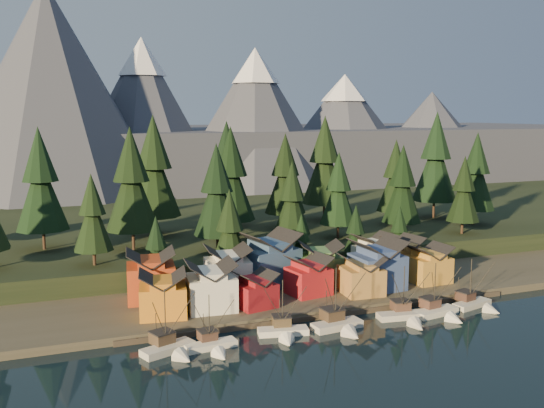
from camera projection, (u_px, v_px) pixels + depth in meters
name	position (u px, v px, depth m)	size (l,w,h in m)	color
ground	(369.00, 346.00, 100.96)	(500.00, 500.00, 0.00)	black
shore_strip	(281.00, 280.00, 137.81)	(400.00, 50.00, 1.50)	#3D392C
hillside	(220.00, 231.00, 183.67)	(420.00, 100.00, 6.00)	black
dock	(326.00, 313.00, 116.13)	(80.00, 4.00, 1.00)	#4B4236
mountain_ridge	(141.00, 138.00, 292.92)	(560.00, 190.00, 90.00)	#4F5465
boat_0	(171.00, 340.00, 97.30)	(9.63, 10.23, 11.69)	beige
boat_1	(213.00, 339.00, 98.90)	(9.11, 9.77, 10.05)	white
boat_2	(284.00, 325.00, 105.02)	(9.43, 9.94, 10.87)	white
boat_3	(340.00, 317.00, 107.83)	(9.88, 10.57, 12.45)	beige
boat_4	(408.00, 310.00, 113.09)	(11.05, 11.78, 11.15)	beige
boat_5	(440.00, 305.00, 115.25)	(9.84, 10.43, 11.29)	white
boat_6	(477.00, 298.00, 120.20)	(9.53, 10.02, 10.84)	beige
house_front_0	(163.00, 293.00, 110.81)	(9.62, 9.24, 8.39)	orange
house_front_1	(211.00, 284.00, 114.48)	(9.57, 9.23, 9.27)	white
house_front_2	(255.00, 289.00, 116.20)	(8.25, 8.29, 6.80)	maroon
house_front_3	(309.00, 274.00, 124.11)	(9.00, 8.70, 7.97)	#A4191F
house_front_4	(361.00, 274.00, 124.49)	(8.33, 8.90, 7.96)	#AA7B3C
house_front_5	(377.00, 263.00, 127.83)	(10.40, 9.54, 10.47)	#34497B
house_front_6	(428.00, 263.00, 133.15)	(8.53, 8.09, 8.21)	#C28932
house_back_0	(151.00, 274.00, 120.08)	(10.32, 10.00, 10.11)	#A03818
house_back_1	(228.00, 269.00, 124.54)	(9.60, 9.70, 9.85)	white
house_back_2	(270.00, 257.00, 130.68)	(12.67, 11.98, 11.56)	#335078
house_back_3	(320.00, 262.00, 131.78)	(10.53, 9.80, 9.10)	#507C43
house_back_4	(376.00, 254.00, 138.97)	(9.44, 9.14, 9.29)	silver
house_back_5	(402.00, 254.00, 140.43)	(8.79, 8.87, 8.60)	#AA7D3C
tree_hill_1	(41.00, 183.00, 142.90)	(12.60, 12.60, 29.36)	#332319
tree_hill_2	(92.00, 215.00, 128.72)	(8.53, 8.53, 19.86)	#332319
tree_hill_3	(131.00, 183.00, 142.53)	(12.63, 12.63, 29.42)	#332319
tree_hill_4	(154.00, 170.00, 158.99)	(13.75, 13.75, 32.02)	#332319
tree_hill_5	(217.00, 193.00, 139.93)	(11.00, 11.00, 25.64)	#332319
tree_hill_6	(231.00, 177.00, 156.31)	(12.48, 12.48, 29.08)	#332319
tree_hill_7	(292.00, 201.00, 144.77)	(9.08, 9.08, 21.16)	#332319
tree_hill_8	(285.00, 177.00, 169.29)	(11.53, 11.53, 26.86)	#332319
tree_hill_9	(338.00, 191.00, 156.75)	(9.67, 9.67, 22.53)	#332319
tree_hill_10	(325.00, 163.00, 181.91)	(13.59, 13.59, 31.65)	#332319
tree_hill_11	(402.00, 187.00, 157.60)	(10.45, 10.45, 24.34)	#332319
tree_hill_12	(395.00, 178.00, 175.15)	(10.68, 10.68, 24.87)	#332319
tree_hill_13	(464.00, 191.00, 162.35)	(9.04, 9.04, 21.07)	#332319
tree_hill_14	(436.00, 160.00, 186.36)	(14.09, 14.09, 32.83)	#332319
tree_hill_15	(227.00, 169.00, 173.34)	(12.96, 12.96, 30.20)	#332319
tree_hill_17	(476.00, 174.00, 175.32)	(11.57, 11.57, 26.94)	#332319
tree_shore_0	(157.00, 250.00, 126.55)	(6.82, 6.82, 15.89)	#332319
tree_shore_1	(230.00, 232.00, 131.77)	(8.92, 8.92, 20.78)	#332319
tree_shore_2	(301.00, 242.00, 138.28)	(6.10, 6.10, 14.20)	#332319
tree_shore_3	(355.00, 234.00, 143.08)	(6.72, 6.72, 15.66)	#332319
tree_shore_4	(399.00, 232.00, 147.37)	(6.36, 6.36, 14.82)	#332319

